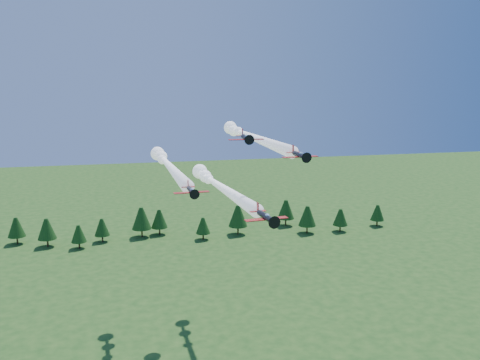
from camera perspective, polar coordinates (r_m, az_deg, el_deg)
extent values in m
cylinder|color=black|center=(92.43, 2.73, -3.91)|extent=(1.66, 5.70, 1.04)
cone|color=black|center=(89.50, 3.50, -4.42)|extent=(1.14, 1.05, 1.04)
cone|color=black|center=(88.95, 3.65, -4.52)|extent=(0.51, 0.52, 0.46)
cylinder|color=black|center=(88.79, 3.70, -4.55)|extent=(2.17, 0.29, 2.18)
cube|color=red|center=(92.15, 2.82, -4.17)|extent=(7.80, 2.25, 0.12)
cube|color=red|center=(95.75, 1.92, -3.34)|extent=(3.10, 1.21, 0.07)
cube|color=red|center=(95.64, 1.90, -2.85)|extent=(0.20, 0.99, 1.51)
ellipsoid|color=#87B2D0|center=(91.49, 2.95, -3.80)|extent=(0.88, 1.32, 0.65)
sphere|color=white|center=(125.91, -3.32, 0.11)|extent=(2.30, 2.30, 2.30)
sphere|color=white|center=(130.21, -3.86, 0.47)|extent=(3.00, 3.00, 3.00)
sphere|color=white|center=(134.52, -4.36, 0.80)|extent=(3.70, 3.70, 3.70)
cylinder|color=black|center=(98.23, -5.24, -1.12)|extent=(1.13, 4.79, 0.88)
cone|color=black|center=(95.57, -4.94, -1.46)|extent=(0.92, 0.84, 0.88)
cone|color=black|center=(95.06, -4.88, -1.52)|extent=(0.41, 0.42, 0.39)
cylinder|color=black|center=(94.92, -4.87, -1.54)|extent=(1.85, 0.13, 1.85)
cube|color=red|center=(97.95, -5.20, -1.32)|extent=(6.56, 1.53, 0.11)
cube|color=red|center=(101.23, -5.56, -0.74)|extent=(2.59, 0.88, 0.06)
cube|color=red|center=(101.18, -5.57, -0.34)|extent=(0.12, 0.84, 1.28)
ellipsoid|color=#87B2D0|center=(97.40, -5.16, -1.01)|extent=(0.69, 1.09, 0.55)
sphere|color=white|center=(136.33, -8.19, 2.22)|extent=(2.30, 2.30, 2.30)
sphere|color=white|center=(141.27, -8.45, 2.52)|extent=(3.00, 3.00, 3.00)
sphere|color=white|center=(146.22, -8.70, 2.80)|extent=(3.70, 3.70, 3.70)
cylinder|color=black|center=(101.65, 6.34, 2.68)|extent=(1.17, 5.13, 0.94)
cone|color=black|center=(98.93, 6.97, 2.43)|extent=(0.98, 0.89, 0.94)
cone|color=black|center=(98.41, 7.09, 2.38)|extent=(0.43, 0.44, 0.41)
cylinder|color=black|center=(98.26, 7.12, 2.37)|extent=(1.98, 0.13, 1.98)
cube|color=red|center=(101.35, 6.42, 2.48)|extent=(7.03, 1.58, 0.11)
cube|color=red|center=(104.74, 5.68, 2.96)|extent=(2.77, 0.92, 0.07)
cube|color=red|center=(104.72, 5.67, 3.38)|extent=(0.12, 0.90, 1.37)
ellipsoid|color=#87B2D0|center=(100.82, 6.52, 2.82)|extent=(0.73, 1.16, 0.59)
sphere|color=white|center=(143.33, -0.08, 5.16)|extent=(2.30, 2.30, 2.30)
sphere|color=white|center=(148.82, -0.65, 5.38)|extent=(3.00, 3.00, 3.00)
sphere|color=white|center=(154.33, -1.17, 5.58)|extent=(3.70, 3.70, 3.70)
cylinder|color=black|center=(105.96, 0.61, 4.53)|extent=(1.12, 5.11, 0.94)
cone|color=black|center=(103.07, 0.93, 4.35)|extent=(0.97, 0.88, 0.94)
cone|color=black|center=(102.52, 0.99, 4.31)|extent=(0.43, 0.44, 0.41)
cylinder|color=black|center=(102.36, 1.01, 4.30)|extent=(1.98, 0.11, 1.98)
cube|color=red|center=(105.62, 0.65, 4.35)|extent=(7.00, 1.52, 0.11)
cube|color=red|center=(109.21, 0.28, 4.75)|extent=(2.76, 0.90, 0.07)
cube|color=red|center=(109.22, 0.27, 5.15)|extent=(0.12, 0.90, 1.36)
ellipsoid|color=#87B2D0|center=(105.09, 0.70, 4.69)|extent=(0.72, 1.15, 0.59)
cylinder|color=#382314|center=(235.55, 14.40, -4.45)|extent=(0.60, 0.60, 2.54)
cone|color=#113911|center=(234.41, 14.45, -3.38)|extent=(5.80, 5.80, 6.53)
cylinder|color=#382314|center=(221.17, -22.66, -5.94)|extent=(0.60, 0.60, 2.87)
cone|color=#113911|center=(219.81, -22.76, -4.66)|extent=(6.55, 6.55, 7.37)
cylinder|color=#382314|center=(216.36, -0.22, -5.36)|extent=(0.60, 0.60, 3.34)
cone|color=#113911|center=(214.75, -0.22, -3.84)|extent=(7.63, 7.63, 8.58)
cylinder|color=#382314|center=(229.40, 4.89, -4.48)|extent=(0.60, 0.60, 3.11)
cone|color=#113911|center=(227.98, 4.92, -3.13)|extent=(7.12, 7.12, 8.00)
cylinder|color=#382314|center=(224.11, 10.62, -5.07)|extent=(0.60, 0.60, 2.63)
cone|color=#113911|center=(222.87, 10.66, -3.91)|extent=(6.01, 6.01, 6.76)
cylinder|color=#382314|center=(219.70, 7.16, -5.22)|extent=(0.60, 0.60, 3.13)
cone|color=#113911|center=(218.21, 7.19, -3.81)|extent=(7.15, 7.15, 8.04)
cylinder|color=#382314|center=(210.19, -3.95, -6.01)|extent=(0.60, 0.60, 2.44)
cone|color=#113911|center=(208.96, -3.97, -4.87)|extent=(5.58, 5.58, 6.28)
cylinder|color=#382314|center=(218.45, -8.57, -5.39)|extent=(0.60, 0.60, 2.85)
cone|color=#113911|center=(217.08, -8.61, -4.10)|extent=(6.52, 6.52, 7.34)
cylinder|color=#382314|center=(213.49, -14.45, -6.06)|extent=(0.60, 0.60, 2.54)
cone|color=#113911|center=(212.23, -14.51, -4.89)|extent=(5.81, 5.81, 6.54)
cylinder|color=#382314|center=(216.22, -10.41, -5.56)|extent=(0.60, 0.60, 3.35)
cone|color=#113911|center=(214.60, -10.47, -4.03)|extent=(7.66, 7.66, 8.62)
cylinder|color=#382314|center=(213.58, -19.82, -6.30)|extent=(0.60, 0.60, 3.01)
cone|color=#113911|center=(212.10, -19.92, -4.91)|extent=(6.88, 6.88, 7.73)
cylinder|color=#382314|center=(207.88, -16.76, -6.66)|extent=(0.60, 0.60, 2.47)
cone|color=#113911|center=(206.62, -16.83, -5.49)|extent=(5.64, 5.64, 6.35)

